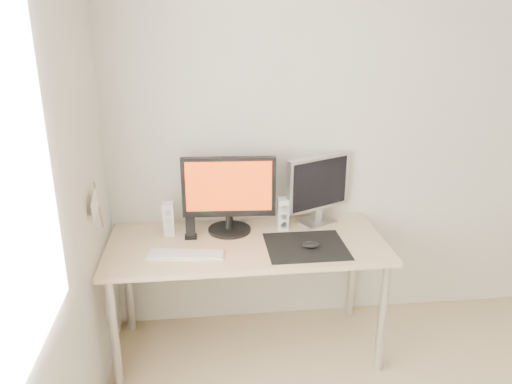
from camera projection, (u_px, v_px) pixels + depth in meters
wall_back at (387, 135)px, 3.15m from camera, size 3.50×0.00×3.50m
mousepad at (306, 246)px, 2.82m from camera, size 0.45×0.40×0.00m
mouse at (311, 245)px, 2.79m from camera, size 0.10×0.06×0.04m
desk at (247, 254)px, 2.91m from camera, size 1.60×0.70×0.73m
main_monitor at (229, 192)px, 2.93m from camera, size 0.55×0.28×0.47m
second_monitor at (318, 187)px, 3.06m from camera, size 0.42×0.24×0.43m
speaker_left at (169, 219)px, 2.94m from camera, size 0.06×0.08×0.20m
speaker_right at (283, 214)px, 3.02m from camera, size 0.06×0.08×0.20m
keyboard at (186, 254)px, 2.71m from camera, size 0.43×0.18×0.02m
phone_dock at (191, 232)px, 2.92m from camera, size 0.07×0.06×0.13m
pennant at (96, 205)px, 2.55m from camera, size 0.01×0.23×0.29m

